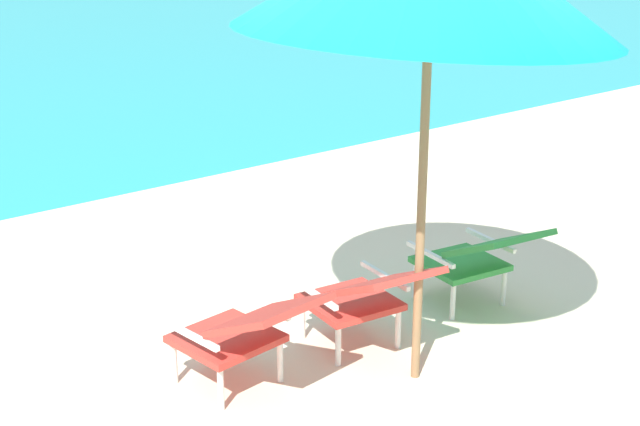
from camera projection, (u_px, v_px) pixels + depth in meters
The scene contains 4 objects.
ground_plane at pixel (98, 197), 8.52m from camera, with size 40.00×40.00×0.00m, color beige.
lounge_chair_left at pixel (246, 328), 5.03m from camera, with size 0.63×0.93×0.68m.
lounge_chair_center at pixel (366, 294), 5.46m from camera, with size 0.64×0.93×0.68m.
lounge_chair_right at pixel (478, 255), 6.06m from camera, with size 0.65×0.94×0.68m.
Camera 1 is at (-3.41, -3.64, 2.66)m, focal length 51.13 mm.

